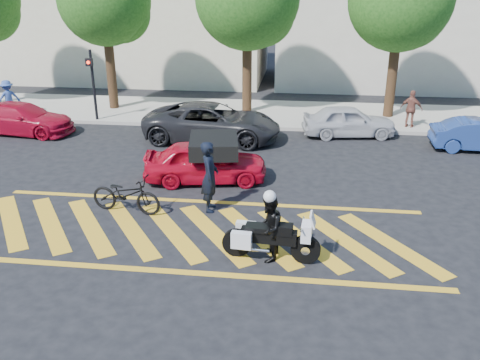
# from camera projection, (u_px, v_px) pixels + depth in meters

# --- Properties ---
(ground) EXTENTS (90.00, 90.00, 0.00)m
(ground) POSITION_uv_depth(u_px,v_px,m) (195.00, 232.00, 13.00)
(ground) COLOR black
(ground) RESTS_ON ground
(sidewalk) EXTENTS (60.00, 5.00, 0.15)m
(sidewalk) POSITION_uv_depth(u_px,v_px,m) (247.00, 113.00, 24.02)
(sidewalk) COLOR #9E998E
(sidewalk) RESTS_ON ground
(crosswalk) EXTENTS (12.33, 4.00, 0.01)m
(crosswalk) POSITION_uv_depth(u_px,v_px,m) (193.00, 232.00, 13.01)
(crosswalk) COLOR gold
(crosswalk) RESTS_ON ground
(tree_left) EXTENTS (4.20, 4.20, 7.26)m
(tree_left) POSITION_uv_depth(u_px,v_px,m) (108.00, 2.00, 22.98)
(tree_left) COLOR black
(tree_left) RESTS_ON ground
(tree_center) EXTENTS (4.60, 4.60, 7.56)m
(tree_center) POSITION_uv_depth(u_px,v_px,m) (250.00, 1.00, 22.20)
(tree_center) COLOR black
(tree_center) RESTS_ON ground
(tree_right) EXTENTS (4.40, 4.40, 7.41)m
(tree_right) POSITION_uv_depth(u_px,v_px,m) (403.00, 3.00, 21.47)
(tree_right) COLOR black
(tree_right) RESTS_ON ground
(signal_pole) EXTENTS (0.28, 0.43, 3.20)m
(signal_pole) POSITION_uv_depth(u_px,v_px,m) (92.00, 80.00, 22.00)
(signal_pole) COLOR black
(signal_pole) RESTS_ON ground
(officer_bike) EXTENTS (0.55, 0.77, 1.99)m
(officer_bike) POSITION_uv_depth(u_px,v_px,m) (210.00, 177.00, 13.90)
(officer_bike) COLOR black
(officer_bike) RESTS_ON ground
(bicycle) EXTENTS (2.11, 1.02, 1.06)m
(bicycle) POSITION_uv_depth(u_px,v_px,m) (126.00, 194.00, 13.93)
(bicycle) COLOR black
(bicycle) RESTS_ON ground
(police_motorcycle) EXTENTS (2.28, 0.75, 1.00)m
(police_motorcycle) POSITION_uv_depth(u_px,v_px,m) (269.00, 238.00, 11.58)
(police_motorcycle) COLOR black
(police_motorcycle) RESTS_ON ground
(officer_moto) EXTENTS (0.66, 0.82, 1.59)m
(officer_moto) POSITION_uv_depth(u_px,v_px,m) (269.00, 228.00, 11.49)
(officer_moto) COLOR black
(officer_moto) RESTS_ON ground
(red_convertible) EXTENTS (4.06, 2.16, 1.31)m
(red_convertible) POSITION_uv_depth(u_px,v_px,m) (206.00, 162.00, 16.02)
(red_convertible) COLOR #BB081F
(red_convertible) RESTS_ON ground
(parked_left) EXTENTS (4.47, 2.13, 1.26)m
(parked_left) POSITION_uv_depth(u_px,v_px,m) (22.00, 119.00, 20.97)
(parked_left) COLOR #A90A24
(parked_left) RESTS_ON ground
(parked_mid_left) EXTENTS (5.40, 2.59, 1.48)m
(parked_mid_left) POSITION_uv_depth(u_px,v_px,m) (212.00, 122.00, 20.01)
(parked_mid_left) COLOR black
(parked_mid_left) RESTS_ON ground
(parked_mid_right) EXTENTS (3.89, 1.99, 1.27)m
(parked_mid_right) POSITION_uv_depth(u_px,v_px,m) (349.00, 121.00, 20.59)
(parked_mid_right) COLOR #B2B2B6
(parked_mid_right) RESTS_ON ground
(parked_right) EXTENTS (3.57, 1.30, 1.17)m
(parked_right) POSITION_uv_depth(u_px,v_px,m) (480.00, 135.00, 18.91)
(parked_right) COLOR navy
(parked_right) RESTS_ON ground
(pedestrian_left) EXTENTS (1.16, 1.15, 1.61)m
(pedestrian_left) POSITION_uv_depth(u_px,v_px,m) (8.00, 98.00, 23.08)
(pedestrian_left) COLOR #39559F
(pedestrian_left) RESTS_ON sidewalk
(pedestrian_right) EXTENTS (0.99, 0.70, 1.56)m
(pedestrian_right) POSITION_uv_depth(u_px,v_px,m) (411.00, 109.00, 21.25)
(pedestrian_right) COLOR brown
(pedestrian_right) RESTS_ON sidewalk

